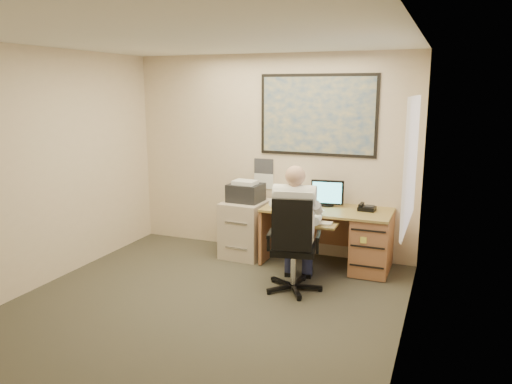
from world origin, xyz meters
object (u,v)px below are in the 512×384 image
at_px(desk, 353,235).
at_px(person, 295,229).
at_px(office_chair, 291,264).
at_px(filing_cabinet, 246,223).

height_order(desk, person, person).
bearing_deg(office_chair, filing_cabinet, 123.09).
height_order(filing_cabinet, office_chair, office_chair).
distance_m(desk, office_chair, 1.11).
xyz_separation_m(office_chair, person, (0.01, 0.08, 0.39)).
height_order(desk, filing_cabinet, desk).
relative_size(office_chair, person, 0.78).
relative_size(desk, person, 1.13).
bearing_deg(office_chair, desk, 51.99).
bearing_deg(person, desk, 53.43).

